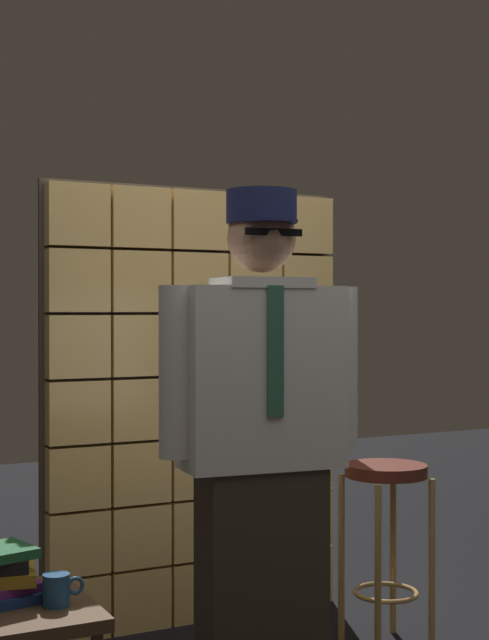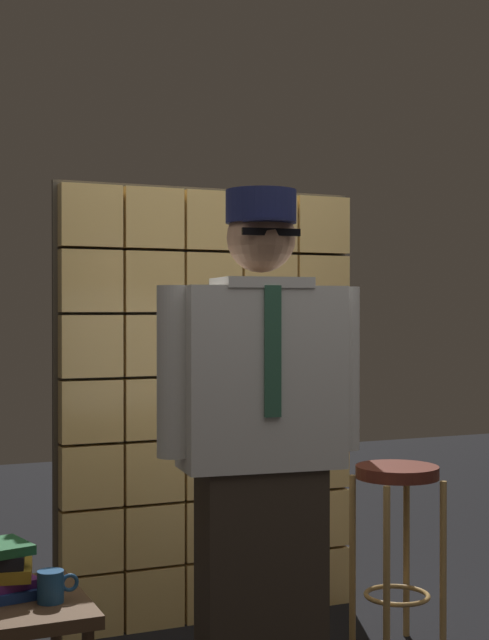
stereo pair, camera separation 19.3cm
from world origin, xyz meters
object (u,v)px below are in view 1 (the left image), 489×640
Objects in this scene: bar_stool at (386,511)px; side_table at (2,629)px; standing_person at (262,446)px; book_stack at (1,576)px; coffee_mug at (57,590)px.

bar_stool reaches higher than side_table.
side_table is (-0.87, 0.01, -0.49)m from standing_person.
bar_stool is (0.79, 0.39, -0.37)m from standing_person.
book_stack is 0.18m from coffee_mug.
bar_stool is 1.46× the size of side_table.
side_table is (-1.66, -0.38, -0.12)m from bar_stool.
standing_person is at bearing -0.53° from side_table.
coffee_mug is (0.14, -0.11, -0.03)m from book_stack.
side_table is at bearing 153.13° from coffee_mug.
side_table is 2.05× the size of book_stack.
bar_stool reaches higher than coffee_mug.
book_stack is (0.00, 0.04, 0.15)m from side_table.
book_stack is 2.02× the size of coffee_mug.
coffee_mug reaches higher than side_table.
standing_person is 0.93m from book_stack.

